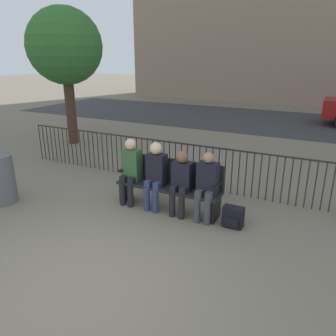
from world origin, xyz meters
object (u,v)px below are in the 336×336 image
(seated_person_1, at_px, (155,172))
(backpack, at_px, (233,217))
(tree_1, at_px, (65,47))
(seated_person_0, at_px, (131,168))
(seated_person_3, at_px, (207,183))
(seated_person_2, at_px, (181,179))
(park_bench, at_px, (170,182))
(trash_bin, at_px, (0,179))

(seated_person_1, relative_size, backpack, 3.59)
(tree_1, bearing_deg, seated_person_0, -35.47)
(seated_person_0, xyz_separation_m, seated_person_3, (1.51, -0.00, -0.04))
(seated_person_1, bearing_deg, seated_person_2, -0.56)
(seated_person_3, bearing_deg, seated_person_1, 179.84)
(seated_person_0, xyz_separation_m, tree_1, (-4.17, 2.97, 2.21))
(park_bench, distance_m, seated_person_3, 0.78)
(seated_person_0, bearing_deg, backpack, -1.35)
(backpack, bearing_deg, seated_person_2, 177.49)
(seated_person_3, distance_m, trash_bin, 3.89)
(seated_person_1, relative_size, seated_person_2, 1.08)
(park_bench, relative_size, seated_person_2, 1.69)
(trash_bin, bearing_deg, seated_person_3, 16.68)
(seated_person_1, bearing_deg, park_bench, 29.29)
(seated_person_2, xyz_separation_m, tree_1, (-5.22, 2.98, 2.26))
(park_bench, height_order, seated_person_2, seated_person_2)
(park_bench, height_order, backpack, park_bench)
(seated_person_1, bearing_deg, backpack, -1.83)
(seated_person_2, relative_size, tree_1, 0.28)
(tree_1, bearing_deg, trash_bin, -64.37)
(seated_person_0, xyz_separation_m, trash_bin, (-2.21, -1.12, -0.23))
(park_bench, xyz_separation_m, trash_bin, (-2.97, -1.25, -0.03))
(seated_person_3, relative_size, tree_1, 0.29)
(backpack, height_order, trash_bin, trash_bin)
(seated_person_2, height_order, trash_bin, seated_person_2)
(seated_person_1, distance_m, seated_person_2, 0.52)
(seated_person_0, distance_m, seated_person_1, 0.53)
(backpack, bearing_deg, park_bench, 171.99)
(tree_1, distance_m, trash_bin, 5.15)
(tree_1, relative_size, trash_bin, 4.34)
(seated_person_0, relative_size, tree_1, 0.31)
(park_bench, height_order, seated_person_1, seated_person_1)
(seated_person_3, bearing_deg, seated_person_2, -179.72)
(backpack, distance_m, tree_1, 7.40)
(seated_person_1, bearing_deg, seated_person_0, 179.96)
(park_bench, relative_size, backpack, 5.64)
(backpack, bearing_deg, seated_person_3, 174.87)
(seated_person_0, distance_m, backpack, 2.07)
(seated_person_0, bearing_deg, tree_1, 144.53)
(park_bench, bearing_deg, tree_1, 150.02)
(park_bench, bearing_deg, seated_person_2, -25.11)
(seated_person_3, xyz_separation_m, trash_bin, (-3.72, -1.11, -0.19))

